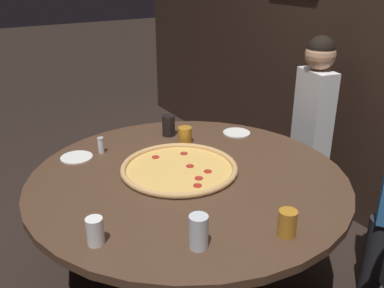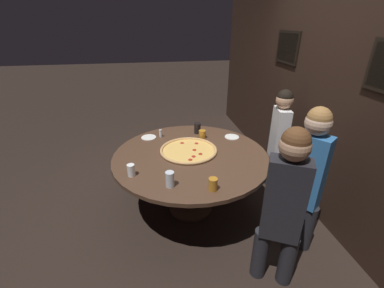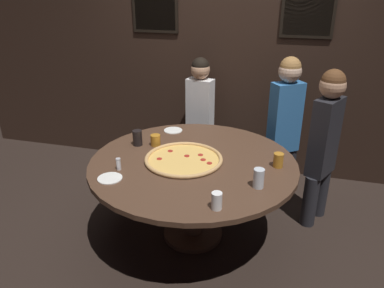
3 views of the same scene
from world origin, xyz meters
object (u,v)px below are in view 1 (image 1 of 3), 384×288
drink_cup_near_right (95,231)px  drink_cup_centre_back (185,135)px  drink_cup_near_left (287,223)px  white_plate_near_front (77,157)px  dining_table (188,195)px  condiment_shaker (101,145)px  drink_cup_by_shaker (199,232)px  white_plate_beside_cup (237,133)px  giant_pizza (179,168)px  diner_side_left (313,120)px  drink_cup_far_right (169,125)px

drink_cup_near_right → drink_cup_centre_back: bearing=130.8°
drink_cup_near_left → white_plate_near_front: size_ratio=0.62×
dining_table → condiment_shaker: condiment_shaker is taller
drink_cup_by_shaker → drink_cup_near_left: (0.12, 0.36, -0.01)m
dining_table → drink_cup_centre_back: size_ratio=16.91×
drink_cup_centre_back → white_plate_beside_cup: 0.38m
giant_pizza → diner_side_left: bearing=97.3°
drink_cup_far_right → condiment_shaker: (0.04, -0.48, -0.02)m
drink_cup_near_right → diner_side_left: bearing=107.2°
drink_cup_far_right → white_plate_near_front: size_ratio=0.75×
condiment_shaker → diner_side_left: (0.30, 1.44, -0.02)m
drink_cup_near_right → white_plate_beside_cup: 1.39m
dining_table → drink_cup_near_right: (0.32, -0.62, 0.18)m
drink_cup_near_right → white_plate_near_front: drink_cup_near_right is taller
drink_cup_near_right → white_plate_beside_cup: drink_cup_near_right is taller
diner_side_left → dining_table: bearing=112.1°
drink_cup_by_shaker → white_plate_near_front: drink_cup_by_shaker is taller
giant_pizza → drink_cup_far_right: size_ratio=4.65×
diner_side_left → drink_cup_centre_back: bearing=90.3°
dining_table → condiment_shaker: size_ratio=17.50×
condiment_shaker → diner_side_left: size_ratio=0.07×
dining_table → drink_cup_near_right: bearing=-62.6°
drink_cup_near_left → dining_table: bearing=-173.3°
drink_cup_by_shaker → white_plate_near_front: size_ratio=0.78×
giant_pizza → diner_side_left: diner_side_left is taller
dining_table → white_plate_beside_cup: bearing=121.3°
drink_cup_near_right → diner_side_left: 1.86m
drink_cup_far_right → drink_cup_near_left: (1.24, -0.10, -0.01)m
drink_cup_near_left → diner_side_left: size_ratio=0.08×
drink_cup_by_shaker → giant_pizza: bearing=156.9°
giant_pizza → drink_cup_centre_back: size_ratio=6.40×
dining_table → drink_cup_far_right: (-0.56, 0.18, 0.19)m
dining_table → white_plate_near_front: white_plate_near_front is taller
drink_cup_by_shaker → white_plate_beside_cup: drink_cup_by_shaker is taller
dining_table → diner_side_left: size_ratio=1.25×
drink_cup_far_right → drink_cup_by_shaker: drink_cup_by_shaker is taller
diner_side_left → white_plate_beside_cup: bearing=87.9°
diner_side_left → condiment_shaker: bearing=89.4°
giant_pizza → white_plate_beside_cup: (-0.28, 0.60, -0.01)m
white_plate_beside_cup → white_plate_near_front: same height
dining_table → drink_cup_far_right: 0.62m
drink_cup_by_shaker → drink_cup_near_left: drink_cup_by_shaker is taller
dining_table → giant_pizza: bearing=-172.1°
drink_cup_near_left → white_plate_near_front: 1.31m
drink_cup_far_right → white_plate_near_front: drink_cup_far_right is taller
drink_cup_near_left → white_plate_near_front: drink_cup_near_left is taller
white_plate_near_front → diner_side_left: diner_side_left is taller
drink_cup_near_right → white_plate_beside_cup: (-0.68, 1.21, -0.06)m
drink_cup_near_right → white_plate_beside_cup: size_ratio=0.66×
giant_pizza → white_plate_beside_cup: size_ratio=3.57×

